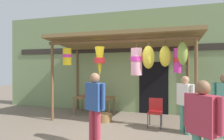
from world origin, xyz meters
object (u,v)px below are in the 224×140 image
display_table (94,98)px  wicker_basket_by_table (104,118)px  customer_foreground (185,100)px  vendor_in_orange (95,103)px  folding_chair (155,110)px  flower_heap_on_table (94,95)px  shopper_by_bananas (202,125)px

display_table → wicker_basket_by_table: bearing=-51.6°
display_table → customer_foreground: size_ratio=0.96×
vendor_in_orange → customer_foreground: vendor_in_orange is taller
folding_chair → flower_heap_on_table: bearing=157.9°
flower_heap_on_table → shopper_by_bananas: 4.87m
flower_heap_on_table → wicker_basket_by_table: 1.22m
folding_chair → wicker_basket_by_table: bearing=175.1°
flower_heap_on_table → wicker_basket_by_table: bearing=-49.8°
flower_heap_on_table → folding_chair: 2.52m
wicker_basket_by_table → vendor_in_orange: vendor_in_orange is taller
vendor_in_orange → shopper_by_bananas: vendor_in_orange is taller
folding_chair → display_table: bearing=156.7°
folding_chair → wicker_basket_by_table: size_ratio=1.68×
vendor_in_orange → shopper_by_bananas: (2.03, -0.95, -0.05)m
display_table → vendor_in_orange: size_ratio=0.90×
flower_heap_on_table → customer_foreground: bearing=-23.2°
vendor_in_orange → customer_foreground: bearing=35.4°
flower_heap_on_table → customer_foreground: 3.40m
folding_chair → vendor_in_orange: vendor_in_orange is taller
customer_foreground → flower_heap_on_table: bearing=156.8°
wicker_basket_by_table → display_table: bearing=128.4°
display_table → folding_chair: folding_chair is taller
folding_chair → vendor_in_orange: (-1.23, -1.83, 0.46)m
wicker_basket_by_table → folding_chair: bearing=-4.9°
display_table → flower_heap_on_table: size_ratio=1.92×
display_table → customer_foreground: bearing=-24.1°
display_table → folding_chair: bearing=-23.3°
display_table → customer_foreground: 3.43m
flower_heap_on_table → vendor_in_orange: (1.10, -2.78, 0.23)m
customer_foreground → folding_chair: bearing=153.6°
wicker_basket_by_table → flower_heap_on_table: bearing=130.2°
flower_heap_on_table → display_table: bearing=92.1°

